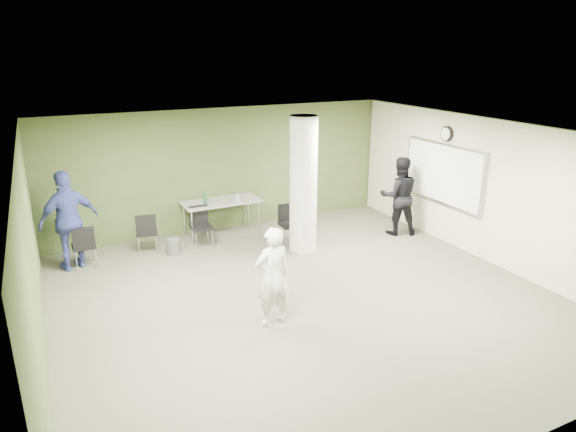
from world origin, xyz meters
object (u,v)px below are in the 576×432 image
chair_back_left (84,244)px  man_black (399,196)px  woman_white (273,277)px  man_blue (69,221)px  folding_table (221,203)px

chair_back_left → man_black: man_black is taller
man_black → woman_white: bearing=53.2°
man_black → man_blue: (-6.79, 1.17, 0.07)m
folding_table → man_blue: (-3.14, -0.45, 0.20)m
woman_white → man_black: size_ratio=0.88×
folding_table → chair_back_left: bearing=-170.8°
folding_table → man_blue: 3.18m
chair_back_left → woman_white: woman_white is taller
chair_back_left → man_black: bearing=169.5°
folding_table → chair_back_left: 3.01m
woman_white → man_blue: bearing=-59.1°
chair_back_left → man_blue: man_blue is taller
man_blue → woman_white: bearing=107.0°
man_black → man_blue: 6.89m
woman_white → man_blue: (-2.57, 3.60, 0.18)m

